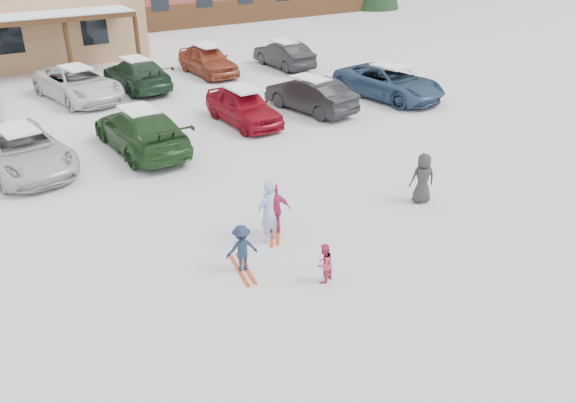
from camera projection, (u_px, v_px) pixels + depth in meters
ground at (300, 257)px, 13.45m from camera, size 160.00×160.00×0.00m
adult_skier at (268, 211)px, 13.81m from camera, size 0.71×0.60×1.66m
toddler_red at (324, 263)px, 12.36m from camera, size 0.55×0.49×0.94m
child_navy at (242, 248)px, 12.72m from camera, size 0.81×0.57×1.15m
skis_child_navy at (243, 269)px, 12.97m from camera, size 0.47×1.41×0.03m
child_magenta at (275, 209)px, 14.22m from camera, size 0.86×0.72×1.38m
skis_child_magenta at (275, 232)px, 14.52m from camera, size 0.93×1.28×0.03m
bystander_dark at (423, 178)px, 15.82m from camera, size 0.83×0.69×1.46m
parked_car_2 at (21, 149)px, 17.90m from camera, size 2.91×5.27×1.40m
parked_car_3 at (141, 130)px, 19.42m from camera, size 2.17×5.16×1.49m
parked_car_4 at (243, 106)px, 22.08m from camera, size 1.71×4.17×1.42m
parked_car_5 at (310, 95)px, 23.51m from camera, size 2.14×4.48×1.42m
parked_car_6 at (389, 82)px, 25.28m from camera, size 3.12×5.54×1.46m
parked_car_10 at (78, 84)px, 25.06m from camera, size 3.28×5.59×1.46m
parked_car_11 at (137, 74)px, 26.67m from camera, size 2.19×5.02×1.44m
parked_car_12 at (208, 60)px, 29.20m from camera, size 1.81×4.44×1.51m
parked_car_13 at (284, 55)px, 30.64m from camera, size 1.49×4.26×1.40m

